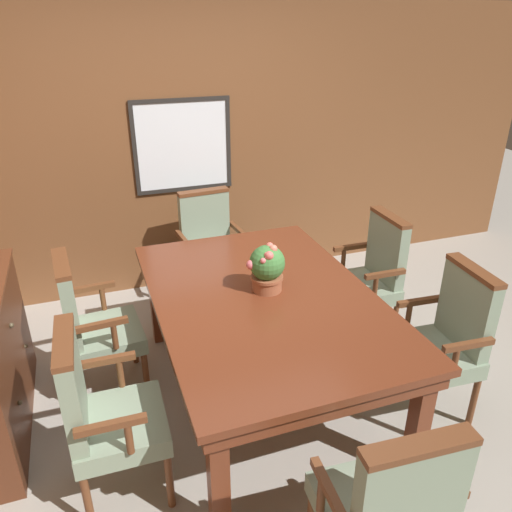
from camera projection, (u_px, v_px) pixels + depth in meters
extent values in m
plane|color=#A39E93|center=(255.00, 405.00, 3.27)|extent=(14.00, 14.00, 0.00)
cube|color=brown|center=(182.00, 154.00, 4.35)|extent=(7.20, 0.06, 2.45)
cube|color=white|center=(183.00, 146.00, 4.28)|extent=(0.78, 0.01, 0.73)
cube|color=#282623|center=(180.00, 100.00, 4.11)|extent=(0.85, 0.02, 0.04)
cube|color=#282623|center=(185.00, 189.00, 4.44)|extent=(0.85, 0.02, 0.03)
cube|color=#282623|center=(135.00, 150.00, 4.15)|extent=(0.04, 0.02, 0.73)
cube|color=#282623|center=(228.00, 142.00, 4.40)|extent=(0.04, 0.02, 0.73)
cube|color=maroon|center=(219.00, 482.00, 2.30)|extent=(0.09, 0.09, 0.72)
cube|color=maroon|center=(419.00, 423.00, 2.63)|extent=(0.09, 0.09, 0.72)
cube|color=maroon|center=(156.00, 300.00, 3.79)|extent=(0.09, 0.09, 0.72)
cube|color=maroon|center=(289.00, 277.00, 4.12)|extent=(0.09, 0.09, 0.72)
cube|color=maroon|center=(264.00, 308.00, 3.07)|extent=(1.25, 1.90, 0.09)
cube|color=maroon|center=(264.00, 299.00, 3.04)|extent=(1.31, 1.96, 0.04)
cylinder|color=brown|center=(324.00, 306.00, 4.06)|extent=(0.04, 0.04, 0.36)
cylinder|color=brown|center=(348.00, 333.00, 3.70)|extent=(0.04, 0.04, 0.36)
cylinder|color=brown|center=(367.00, 298.00, 4.17)|extent=(0.04, 0.04, 0.36)
cylinder|color=brown|center=(394.00, 324.00, 3.82)|extent=(0.04, 0.04, 0.36)
cube|color=gray|center=(361.00, 288.00, 3.83)|extent=(0.47, 0.48, 0.11)
cube|color=gray|center=(387.00, 250.00, 3.76)|extent=(0.09, 0.43, 0.49)
cube|color=brown|center=(391.00, 217.00, 3.65)|extent=(0.10, 0.44, 0.03)
cylinder|color=brown|center=(343.00, 259.00, 3.97)|extent=(0.04, 0.04, 0.19)
cube|color=brown|center=(352.00, 247.00, 3.95)|extent=(0.32, 0.04, 0.04)
cylinder|color=brown|center=(375.00, 287.00, 3.55)|extent=(0.04, 0.04, 0.19)
cube|color=brown|center=(385.00, 274.00, 3.53)|extent=(0.32, 0.04, 0.04)
cylinder|color=brown|center=(390.00, 499.00, 2.42)|extent=(0.04, 0.04, 0.36)
cube|color=gray|center=(376.00, 512.00, 2.10)|extent=(0.50, 0.49, 0.11)
cube|color=gray|center=(410.00, 500.00, 1.81)|extent=(0.44, 0.11, 0.49)
cube|color=brown|center=(420.00, 446.00, 1.69)|extent=(0.44, 0.12, 0.03)
cylinder|color=brown|center=(428.00, 467.00, 2.12)|extent=(0.04, 0.04, 0.19)
cube|color=brown|center=(441.00, 464.00, 2.03)|extent=(0.06, 0.32, 0.04)
cylinder|color=brown|center=(321.00, 494.00, 2.00)|extent=(0.04, 0.04, 0.19)
cube|color=brown|center=(330.00, 492.00, 1.90)|extent=(0.06, 0.32, 0.04)
cylinder|color=brown|center=(199.00, 300.00, 4.13)|extent=(0.04, 0.04, 0.36)
cylinder|color=brown|center=(244.00, 290.00, 4.28)|extent=(0.04, 0.04, 0.36)
cylinder|color=brown|center=(185.00, 280.00, 4.46)|extent=(0.04, 0.04, 0.36)
cylinder|color=brown|center=(228.00, 271.00, 4.61)|extent=(0.04, 0.04, 0.36)
cube|color=gray|center=(213.00, 261.00, 4.27)|extent=(0.51, 0.49, 0.11)
cube|color=gray|center=(204.00, 221.00, 4.29)|extent=(0.44, 0.11, 0.49)
cube|color=brown|center=(203.00, 192.00, 4.18)|extent=(0.44, 0.12, 0.03)
cylinder|color=brown|center=(186.00, 252.00, 4.09)|extent=(0.04, 0.04, 0.19)
cube|color=brown|center=(183.00, 238.00, 4.10)|extent=(0.06, 0.32, 0.04)
cylinder|color=brown|center=(241.00, 242.00, 4.27)|extent=(0.04, 0.04, 0.19)
cube|color=brown|center=(238.00, 229.00, 4.28)|extent=(0.06, 0.32, 0.04)
cylinder|color=brown|center=(146.00, 375.00, 3.27)|extent=(0.04, 0.04, 0.36)
cylinder|color=brown|center=(134.00, 341.00, 3.61)|extent=(0.04, 0.04, 0.36)
cylinder|color=brown|center=(83.00, 391.00, 3.12)|extent=(0.04, 0.04, 0.36)
cylinder|color=brown|center=(77.00, 355.00, 3.46)|extent=(0.04, 0.04, 0.36)
cube|color=gray|center=(106.00, 336.00, 3.26)|extent=(0.49, 0.50, 0.11)
cube|color=gray|center=(68.00, 302.00, 3.07)|extent=(0.11, 0.44, 0.49)
cube|color=brown|center=(61.00, 264.00, 2.95)|extent=(0.12, 0.44, 0.03)
cylinder|color=brown|center=(114.00, 335.00, 3.01)|extent=(0.04, 0.04, 0.19)
cube|color=brown|center=(101.00, 325.00, 2.94)|extent=(0.32, 0.06, 0.04)
cylinder|color=brown|center=(103.00, 298.00, 3.41)|extent=(0.04, 0.04, 0.19)
cube|color=brown|center=(90.00, 288.00, 3.35)|extent=(0.32, 0.06, 0.04)
cylinder|color=brown|center=(170.00, 480.00, 2.52)|extent=(0.04, 0.04, 0.36)
cylinder|color=brown|center=(158.00, 424.00, 2.87)|extent=(0.04, 0.04, 0.36)
cylinder|color=brown|center=(88.00, 502.00, 2.41)|extent=(0.04, 0.04, 0.36)
cylinder|color=brown|center=(86.00, 440.00, 2.76)|extent=(0.04, 0.04, 0.36)
cube|color=gray|center=(121.00, 426.00, 2.54)|extent=(0.47, 0.48, 0.11)
cube|color=gray|center=(72.00, 387.00, 2.36)|extent=(0.09, 0.43, 0.49)
cube|color=brown|center=(63.00, 341.00, 2.24)|extent=(0.10, 0.43, 0.03)
cylinder|color=brown|center=(129.00, 437.00, 2.28)|extent=(0.04, 0.04, 0.19)
cube|color=brown|center=(111.00, 425.00, 2.22)|extent=(0.32, 0.04, 0.04)
cylinder|color=brown|center=(120.00, 372.00, 2.70)|extent=(0.04, 0.04, 0.19)
cube|color=brown|center=(105.00, 361.00, 2.64)|extent=(0.32, 0.04, 0.04)
cylinder|color=brown|center=(382.00, 371.00, 3.31)|extent=(0.04, 0.04, 0.36)
cylinder|color=brown|center=(416.00, 414.00, 2.95)|extent=(0.04, 0.04, 0.36)
cylinder|color=brown|center=(435.00, 361.00, 3.40)|extent=(0.04, 0.04, 0.36)
cylinder|color=brown|center=(473.00, 401.00, 3.04)|extent=(0.04, 0.04, 0.36)
cube|color=gray|center=(431.00, 355.00, 3.07)|extent=(0.49, 0.50, 0.11)
cube|color=gray|center=(467.00, 309.00, 2.99)|extent=(0.11, 0.44, 0.49)
cube|color=brown|center=(475.00, 270.00, 2.88)|extent=(0.12, 0.44, 0.03)
cylinder|color=brown|center=(409.00, 315.00, 3.21)|extent=(0.04, 0.04, 0.19)
cube|color=brown|center=(420.00, 301.00, 3.19)|extent=(0.32, 0.06, 0.04)
cylinder|color=brown|center=(455.00, 360.00, 2.79)|extent=(0.04, 0.04, 0.19)
cube|color=brown|center=(469.00, 345.00, 2.76)|extent=(0.32, 0.06, 0.04)
cylinder|color=#9E5638|center=(267.00, 283.00, 3.08)|extent=(0.18, 0.18, 0.10)
cylinder|color=#9E5638|center=(267.00, 277.00, 3.06)|extent=(0.20, 0.20, 0.02)
sphere|color=#427F3D|center=(267.00, 263.00, 3.02)|extent=(0.22, 0.22, 0.22)
sphere|color=#E16963|center=(269.00, 256.00, 2.93)|extent=(0.05, 0.05, 0.05)
sphere|color=#E7816A|center=(273.00, 249.00, 2.97)|extent=(0.05, 0.05, 0.05)
sphere|color=#E86871|center=(251.00, 265.00, 2.99)|extent=(0.06, 0.06, 0.06)
sphere|color=#EF7061|center=(270.00, 246.00, 3.01)|extent=(0.05, 0.05, 0.05)
sphere|color=#F17567|center=(267.00, 255.00, 2.93)|extent=(0.04, 0.04, 0.04)
sphere|color=#E27072|center=(263.00, 261.00, 2.92)|extent=(0.04, 0.04, 0.04)
sphere|color=#4C422D|center=(11.00, 325.00, 2.88)|extent=(0.03, 0.03, 0.03)
sphere|color=#4C422D|center=(20.00, 403.00, 2.78)|extent=(0.03, 0.03, 0.03)
sphere|color=#4C422D|center=(26.00, 346.00, 3.26)|extent=(0.03, 0.03, 0.03)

